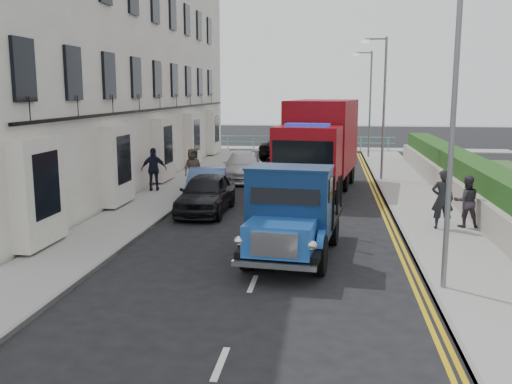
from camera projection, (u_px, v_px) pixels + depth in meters
The scene contains 22 objects.
ground at pixel (263, 259), 15.26m from camera, with size 120.00×120.00×0.00m, color black.
pavement_west at pixel (168, 194), 24.70m from camera, with size 2.40×38.00×0.12m, color gray.
pavement_east at pixel (416, 199), 23.37m from camera, with size 2.60×38.00×0.12m, color gray.
promenade at pixel (307, 149), 43.57m from camera, with size 30.00×2.50×0.12m, color gray.
sea_plane at pixel (317, 126), 73.85m from camera, with size 120.00×120.00×0.00m, color slate.
terrace_west at pixel (102, 35), 27.90m from camera, with size 6.31×30.20×14.25m.
garden_east at pixel (466, 180), 22.98m from camera, with size 1.45×28.00×1.75m.
seafront_railing at pixel (307, 143), 42.70m from camera, with size 13.00×0.08×1.11m.
lamp_near at pixel (448, 112), 12.08m from camera, with size 1.23×0.18×7.00m.
lamp_mid at pixel (382, 100), 27.71m from camera, with size 1.23×0.18×7.00m.
lamp_far at pixel (368, 98), 37.47m from camera, with size 1.23×0.18×7.00m.
bedford_lorry at pixel (290, 219), 14.80m from camera, with size 2.62×5.49×2.51m.
red_lorry at pixel (320, 143), 25.37m from camera, with size 3.65×7.98×4.03m.
parked_car_front at pixel (206, 193), 20.99m from camera, with size 1.71×4.24×1.45m, color black.
parked_car_mid at pixel (207, 186), 22.86m from camera, with size 1.46×4.18×1.38m, color #4E6AA8.
parked_car_rear at pixel (243, 166), 28.74m from camera, with size 1.93×4.76×1.38m, color silver.
seafront_car_left at pixel (287, 146), 38.46m from camera, with size 2.49×5.41×1.50m, color black.
seafront_car_right at pixel (330, 144), 40.27m from camera, with size 1.73×4.31×1.47m, color silver.
pedestrian_east_near at pixel (442, 199), 18.00m from camera, with size 0.69×0.45×1.90m, color black.
pedestrian_east_far at pixel (466, 201), 18.26m from camera, with size 0.81×0.63×1.68m, color #3C343F.
pedestrian_west_near at pixel (154, 169), 24.95m from camera, with size 1.10×0.46×1.88m, color black.
pedestrian_west_far at pixel (193, 168), 25.73m from camera, with size 0.87×0.57×1.78m, color #3B322A.
Camera 1 is at (1.71, -14.61, 4.44)m, focal length 40.00 mm.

